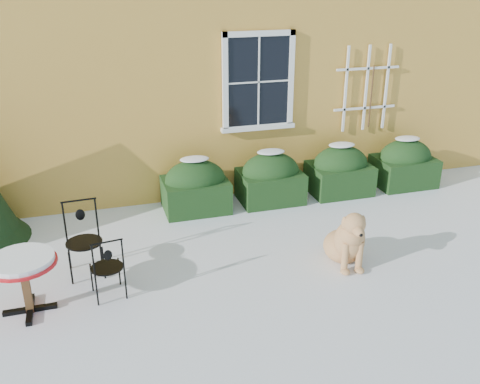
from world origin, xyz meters
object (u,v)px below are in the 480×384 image
object	(u,v)px
patio_chair_far	(84,239)
dog	(348,241)
patio_chair_near	(107,267)
bistro_table	(23,267)

from	to	relation	value
patio_chair_far	dog	distance (m)	3.46
patio_chair_near	patio_chair_far	world-z (taller)	patio_chair_far
bistro_table	patio_chair_far	world-z (taller)	patio_chair_far
dog	patio_chair_near	bearing A→B (deg)	-175.23
bistro_table	dog	world-z (taller)	dog
bistro_table	patio_chair_far	xyz separation A→B (m)	(0.67, 0.73, -0.11)
patio_chair_far	dog	bearing A→B (deg)	-16.07
patio_chair_near	dog	size ratio (longest dim) A/B	0.88
bistro_table	dog	distance (m)	4.05
bistro_table	patio_chair_far	bearing A→B (deg)	47.36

